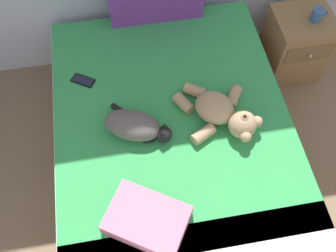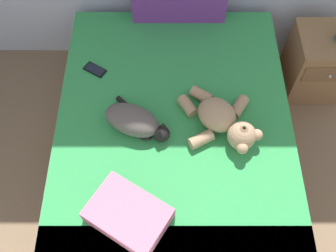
# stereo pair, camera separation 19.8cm
# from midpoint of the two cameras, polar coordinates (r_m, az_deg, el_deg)

# --- Properties ---
(bed) EXTENTS (1.49, 1.92, 0.53)m
(bed) POSITION_cam_midpoint_polar(r_m,az_deg,el_deg) (2.55, -1.58, -2.20)
(bed) COLOR olive
(bed) RESTS_ON ground_plane
(cat) EXTENTS (0.42, 0.37, 0.15)m
(cat) POSITION_cam_midpoint_polar(r_m,az_deg,el_deg) (2.23, -7.45, -0.22)
(cat) COLOR #59514C
(cat) RESTS_ON bed
(teddy_bear) EXTENTS (0.48, 0.50, 0.18)m
(teddy_bear) POSITION_cam_midpoint_polar(r_m,az_deg,el_deg) (2.26, 5.65, 1.76)
(teddy_bear) COLOR tan
(teddy_bear) RESTS_ON bed
(cell_phone) EXTENTS (0.16, 0.14, 0.01)m
(cell_phone) POSITION_cam_midpoint_polar(r_m,az_deg,el_deg) (2.56, -14.78, 6.47)
(cell_phone) COLOR black
(cell_phone) RESTS_ON bed
(throw_pillow) EXTENTS (0.49, 0.45, 0.11)m
(throw_pillow) POSITION_cam_midpoint_polar(r_m,az_deg,el_deg) (2.02, -6.04, -14.05)
(throw_pillow) COLOR #D1728C
(throw_pillow) RESTS_ON bed
(nightstand) EXTENTS (0.43, 0.43, 0.54)m
(nightstand) POSITION_cam_midpoint_polar(r_m,az_deg,el_deg) (3.16, 16.85, 11.47)
(nightstand) COLOR olive
(nightstand) RESTS_ON ground_plane
(mug) EXTENTS (0.12, 0.08, 0.09)m
(mug) POSITION_cam_midpoint_polar(r_m,az_deg,el_deg) (2.96, 19.65, 15.31)
(mug) COLOR #33598C
(mug) RESTS_ON nightstand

